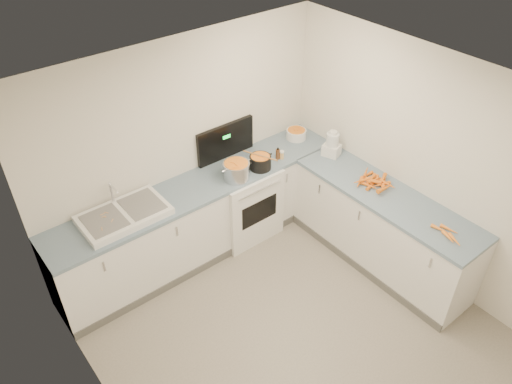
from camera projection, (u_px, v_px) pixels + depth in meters
floor at (302, 340)px, 4.93m from camera, size 3.50×4.00×0.00m
ceiling at (322, 116)px, 3.42m from camera, size 3.50×4.00×0.00m
wall_back at (183, 149)px, 5.42m from camera, size 3.50×0.00×2.50m
wall_left at (118, 363)px, 3.30m from camera, size 0.00×4.00×2.50m
wall_right at (436, 174)px, 5.04m from camera, size 0.00×4.00×2.50m
counter_back at (203, 217)px, 5.70m from camera, size 3.50×0.62×0.94m
counter_right at (381, 228)px, 5.55m from camera, size 0.62×2.20×0.94m
stove at (242, 199)px, 5.97m from camera, size 0.76×0.65×1.36m
sink at (124, 215)px, 4.95m from camera, size 0.86×0.52×0.31m
steel_pot at (236, 171)px, 5.46m from camera, size 0.32×0.32×0.22m
black_pot at (260, 163)px, 5.63m from camera, size 0.29×0.29×0.18m
wooden_spoon at (260, 156)px, 5.57m from camera, size 0.19×0.40×0.02m
mixing_bowl at (296, 134)px, 6.16m from camera, size 0.31×0.31×0.11m
extract_bottle at (278, 154)px, 5.79m from camera, size 0.05×0.05×0.12m
spice_jar at (282, 155)px, 5.80m from camera, size 0.05×0.05×0.09m
food_processor at (332, 145)px, 5.81m from camera, size 0.21×0.23×0.32m
carrot_pile at (374, 181)px, 5.40m from camera, size 0.42×0.46×0.08m
peeled_carrots at (448, 234)px, 4.75m from camera, size 0.18×0.36×0.04m
peelings at (103, 219)px, 4.84m from camera, size 0.20×0.27×0.01m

